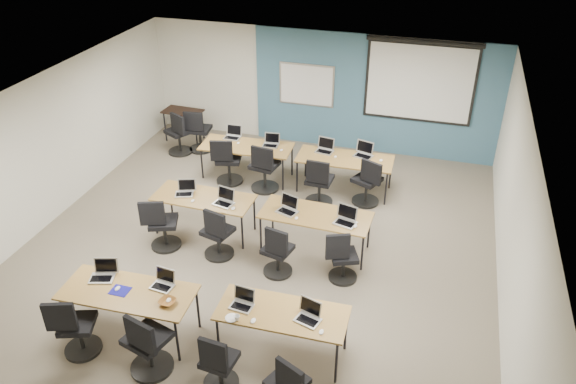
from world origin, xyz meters
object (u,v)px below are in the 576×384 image
(training_table_back_left, at_px, (247,148))
(training_table_front_right, at_px, (282,315))
(training_table_back_right, at_px, (345,160))
(laptop_0, at_px, (103,273))
(laptop_9, at_px, (271,143))
(utility_table, at_px, (183,114))
(task_chair_8, at_px, (227,164))
(laptop_7, at_px, (346,219))
(task_chair_4, at_px, (162,228))
(whiteboard, at_px, (306,85))
(task_chair_9, at_px, (264,171))
(task_chair_7, at_px, (342,260))
(training_table_front_left, at_px, (128,294))
(projector_screen, at_px, (420,77))
(laptop_6, at_px, (288,207))
(task_chair_11, at_px, (367,185))
(laptop_2, at_px, (243,302))
(laptop_8, at_px, (233,135))
(laptop_3, at_px, (309,315))
(task_chair_6, at_px, (277,255))
(task_chair_1, at_px, (148,348))
(task_chair_5, at_px, (218,237))
(task_chair_0, at_px, (75,331))
(task_chair_10, at_px, (319,185))
(training_table_mid_left, at_px, (203,199))
(training_table_mid_right, at_px, (316,216))
(laptop_4, at_px, (185,190))
(spare_chair_a, at_px, (199,134))
(laptop_11, at_px, (364,152))
(laptop_10, at_px, (325,148))
(spare_chair_b, at_px, (179,137))
(laptop_1, at_px, (163,282))
(task_chair_2, at_px, (218,366))

(training_table_back_left, bearing_deg, training_table_front_right, -67.22)
(training_table_back_right, relative_size, laptop_0, 5.64)
(laptop_9, bearing_deg, utility_table, 150.09)
(task_chair_8, bearing_deg, laptop_7, -46.75)
(task_chair_4, relative_size, laptop_9, 3.14)
(whiteboard, distance_m, task_chair_9, 2.62)
(task_chair_7, bearing_deg, training_table_front_left, -166.18)
(projector_screen, relative_size, laptop_7, 6.81)
(laptop_6, xyz_separation_m, task_chair_11, (1.08, 1.78, -0.37))
(laptop_2, height_order, laptop_7, laptop_7)
(whiteboard, distance_m, task_chair_7, 5.24)
(laptop_2, bearing_deg, training_table_back_right, 90.54)
(laptop_8, bearing_deg, laptop_3, -59.51)
(task_chair_6, bearing_deg, task_chair_1, -99.58)
(task_chair_1, bearing_deg, training_table_front_right, 43.48)
(whiteboard, bearing_deg, task_chair_5, -93.16)
(laptop_0, distance_m, task_chair_0, 0.86)
(task_chair_9, bearing_deg, whiteboard, 93.30)
(laptop_2, distance_m, task_chair_10, 3.94)
(laptop_9, bearing_deg, task_chair_8, -151.60)
(task_chair_0, bearing_deg, training_table_mid_left, 62.21)
(task_chair_10, bearing_deg, training_table_back_left, 161.49)
(training_table_mid_right, relative_size, task_chair_11, 1.84)
(training_table_mid_right, relative_size, laptop_9, 5.82)
(whiteboard, xyz_separation_m, task_chair_0, (-1.26, -7.33, -1.04))
(task_chair_1, xyz_separation_m, laptop_4, (-0.98, 3.25, 0.35))
(laptop_9, relative_size, spare_chair_a, 0.31)
(laptop_11, height_order, task_chair_11, task_chair_11)
(training_table_back_left, xyz_separation_m, task_chair_10, (1.72, -0.66, -0.26))
(task_chair_0, xyz_separation_m, laptop_8, (0.08, 5.67, 0.39))
(laptop_10, bearing_deg, task_chair_0, -101.58)
(training_table_front_right, relative_size, task_chair_7, 1.83)
(spare_chair_a, distance_m, spare_chair_b, 0.45)
(task_chair_9, height_order, task_chair_11, task_chair_9)
(training_table_front_left, bearing_deg, laptop_2, 4.51)
(task_chair_4, distance_m, spare_chair_b, 3.67)
(laptop_3, height_order, task_chair_9, task_chair_9)
(laptop_1, height_order, laptop_6, laptop_6)
(whiteboard, xyz_separation_m, training_table_front_left, (-0.76, -6.74, -0.76))
(task_chair_0, bearing_deg, laptop_4, 68.49)
(task_chair_10, bearing_deg, training_table_mid_left, -136.85)
(laptop_8, bearing_deg, laptop_11, -1.65)
(spare_chair_a, bearing_deg, task_chair_9, -39.10)
(whiteboard, height_order, task_chair_2, whiteboard)
(training_table_front_left, bearing_deg, task_chair_7, 34.53)
(training_table_front_right, distance_m, laptop_2, 0.56)
(laptop_0, relative_size, task_chair_6, 0.35)
(training_table_mid_right, bearing_deg, laptop_3, -76.14)
(task_chair_8, distance_m, utility_table, 2.46)
(laptop_1, distance_m, utility_table, 6.35)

